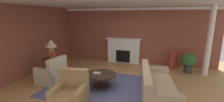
# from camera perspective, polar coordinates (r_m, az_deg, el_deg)

# --- Properties ---
(ground_plane) EXTENTS (9.27, 9.27, 0.00)m
(ground_plane) POSITION_cam_1_polar(r_m,az_deg,el_deg) (5.20, 0.88, -13.72)
(ground_plane) COLOR tan
(wall_fireplace) EXTENTS (7.73, 0.12, 2.73)m
(wall_fireplace) POSITION_cam_1_polar(r_m,az_deg,el_deg) (7.78, 7.53, 5.66)
(wall_fireplace) COLOR brown
(wall_fireplace) RESTS_ON ground_plane
(wall_window) EXTENTS (0.12, 6.78, 2.73)m
(wall_window) POSITION_cam_1_polar(r_m,az_deg,el_deg) (6.92, -28.46, 3.32)
(wall_window) COLOR brown
(wall_window) RESTS_ON ground_plane
(ceiling_panel) EXTENTS (7.73, 6.78, 0.06)m
(ceiling_panel) POSITION_cam_1_polar(r_m,az_deg,el_deg) (4.95, 2.03, 17.84)
(ceiling_panel) COLOR white
(crown_moulding) EXTENTS (7.73, 0.08, 0.12)m
(crown_moulding) POSITION_cam_1_polar(r_m,az_deg,el_deg) (7.65, 7.71, 15.17)
(crown_moulding) COLOR white
(area_rug) EXTENTS (3.52, 2.60, 0.01)m
(area_rug) POSITION_cam_1_polar(r_m,az_deg,el_deg) (5.36, -3.92, -12.83)
(area_rug) COLOR #4C517A
(area_rug) RESTS_ON ground_plane
(fireplace) EXTENTS (1.80, 0.35, 1.25)m
(fireplace) POSITION_cam_1_polar(r_m,az_deg,el_deg) (7.79, 4.29, -0.02)
(fireplace) COLOR white
(fireplace) RESTS_ON ground_plane
(sofa) EXTENTS (1.18, 2.20, 0.85)m
(sofa) POSITION_cam_1_polar(r_m,az_deg,el_deg) (4.75, 15.95, -12.95)
(sofa) COLOR tan
(sofa) RESTS_ON ground_plane
(armchair_near_window) EXTENTS (0.89, 0.89, 0.95)m
(armchair_near_window) POSITION_cam_1_polar(r_m,az_deg,el_deg) (5.92, -21.28, -8.00)
(armchair_near_window) COLOR #C1B293
(armchair_near_window) RESTS_ON ground_plane
(armchair_facing_fireplace) EXTENTS (0.90, 0.90, 0.95)m
(armchair_facing_fireplace) POSITION_cam_1_polar(r_m,az_deg,el_deg) (4.29, -15.10, -15.73)
(armchair_facing_fireplace) COLOR #9E7A4C
(armchair_facing_fireplace) RESTS_ON ground_plane
(coffee_table) EXTENTS (1.00, 1.00, 0.45)m
(coffee_table) POSITION_cam_1_polar(r_m,az_deg,el_deg) (5.22, -3.97, -9.57)
(coffee_table) COLOR #2D2319
(coffee_table) RESTS_ON ground_plane
(side_table) EXTENTS (0.56, 0.56, 0.70)m
(side_table) POSITION_cam_1_polar(r_m,az_deg,el_deg) (6.60, -20.99, -4.99)
(side_table) COLOR #2D2319
(side_table) RESTS_ON ground_plane
(table_lamp) EXTENTS (0.44, 0.44, 0.75)m
(table_lamp) POSITION_cam_1_polar(r_m,az_deg,el_deg) (6.40, -21.58, 2.06)
(table_lamp) COLOR #B28E38
(table_lamp) RESTS_ON side_table
(vase_on_side_table) EXTENTS (0.17, 0.17, 0.28)m
(vase_on_side_table) POSITION_cam_1_polar(r_m,az_deg,el_deg) (6.30, -20.90, -1.63)
(vase_on_side_table) COLOR #9E3328
(vase_on_side_table) RESTS_ON side_table
(vase_tall_corner) EXTENTS (0.33, 0.33, 0.82)m
(vase_tall_corner) POSITION_cam_1_polar(r_m,az_deg,el_deg) (7.38, 21.42, -3.08)
(vase_tall_corner) COLOR #9E3328
(vase_tall_corner) RESTS_ON ground_plane
(book_red_cover) EXTENTS (0.26, 0.19, 0.04)m
(book_red_cover) POSITION_cam_1_polar(r_m,az_deg,el_deg) (5.20, -5.54, -8.10)
(book_red_cover) COLOR tan
(book_red_cover) RESTS_ON coffee_table
(potted_plant) EXTENTS (0.56, 0.56, 0.83)m
(potted_plant) POSITION_cam_1_polar(r_m,az_deg,el_deg) (7.12, 26.45, -3.43)
(potted_plant) COLOR #333333
(potted_plant) RESTS_ON ground_plane
(column_white) EXTENTS (0.20, 0.20, 2.73)m
(column_white) POSITION_cam_1_polar(r_m,az_deg,el_deg) (7.02, 32.28, 3.00)
(column_white) COLOR white
(column_white) RESTS_ON ground_plane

